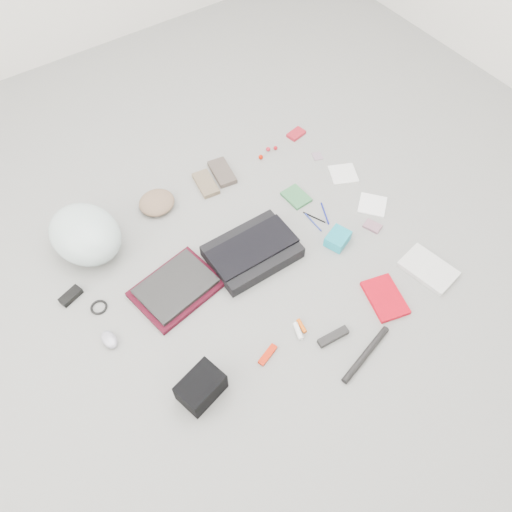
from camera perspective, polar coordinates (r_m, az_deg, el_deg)
ground_plane at (r=2.31m, az=0.00°, el=-0.70°), size 4.00×4.00×0.00m
messenger_bag at (r=2.30m, az=-0.42°, el=0.50°), size 0.40×0.29×0.07m
bag_flap at (r=2.27m, az=-0.43°, el=1.05°), size 0.41×0.19×0.01m
laptop_sleeve at (r=2.25m, az=-9.08°, el=-3.71°), size 0.40×0.33×0.03m
laptop at (r=2.23m, az=-9.15°, el=-3.40°), size 0.35×0.28×0.02m
bike_helmet at (r=2.40m, az=-18.94°, el=2.38°), size 0.38×0.43×0.22m
beanie at (r=2.54m, az=-11.27°, el=6.02°), size 0.21×0.21×0.06m
mitten_left at (r=2.61m, az=-5.75°, el=8.23°), size 0.11×0.18×0.03m
mitten_right at (r=2.66m, az=-3.89°, el=9.53°), size 0.12×0.20×0.03m
power_brick at (r=2.35m, az=-20.41°, el=-4.29°), size 0.11×0.08×0.03m
cable_coil at (r=2.29m, az=-17.52°, el=-5.61°), size 0.08×0.08×0.01m
mouse at (r=2.19m, az=-16.42°, el=-9.13°), size 0.06×0.10×0.04m
camera_bag at (r=1.99m, az=-6.30°, el=-14.71°), size 0.20×0.16×0.11m
multitool at (r=2.08m, az=1.34°, el=-11.21°), size 0.10×0.06×0.02m
toiletry_tube_white at (r=2.13m, az=4.84°, el=-8.53°), size 0.04×0.08×0.02m
toiletry_tube_orange at (r=2.15m, az=5.23°, el=-7.96°), size 0.03×0.07×0.02m
u_lock at (r=2.13m, az=8.81°, el=-9.10°), size 0.14×0.05×0.03m
bike_pump at (r=2.13m, az=12.44°, el=-10.90°), size 0.30×0.10×0.03m
book_red at (r=2.27m, az=14.53°, el=-4.65°), size 0.19×0.24×0.02m
book_white at (r=2.41m, az=19.09°, el=-1.41°), size 0.20×0.26×0.03m
notepad at (r=2.55m, az=4.61°, el=6.76°), size 0.11×0.14×0.02m
pen_blue at (r=2.46m, az=6.55°, el=3.85°), size 0.01×0.13×0.01m
pen_black at (r=2.48m, az=6.67°, el=4.42°), size 0.06×0.12×0.01m
pen_navy at (r=2.50m, az=7.88°, el=4.85°), size 0.06×0.13×0.01m
accordion_wallet at (r=2.39m, az=9.32°, el=1.97°), size 0.14×0.12×0.06m
card_deck at (r=2.49m, az=13.17°, el=3.34°), size 0.08×0.10×0.02m
napkin_top at (r=2.70m, az=9.95°, el=9.23°), size 0.18×0.18×0.01m
napkin_bottom at (r=2.58m, az=13.16°, el=5.72°), size 0.19×0.19×0.01m
lollipop_a at (r=2.73m, az=0.55°, el=11.25°), size 0.03×0.03×0.02m
lollipop_b at (r=2.78m, az=1.39°, el=12.11°), size 0.03×0.03×0.02m
lollipop_c at (r=2.79m, az=2.24°, el=12.24°), size 0.03×0.03×0.02m
altoids_tin at (r=2.88m, az=4.61°, el=13.74°), size 0.11×0.08×0.02m
stamp_sheet at (r=2.77m, az=7.01°, el=11.27°), size 0.07×0.07×0.00m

